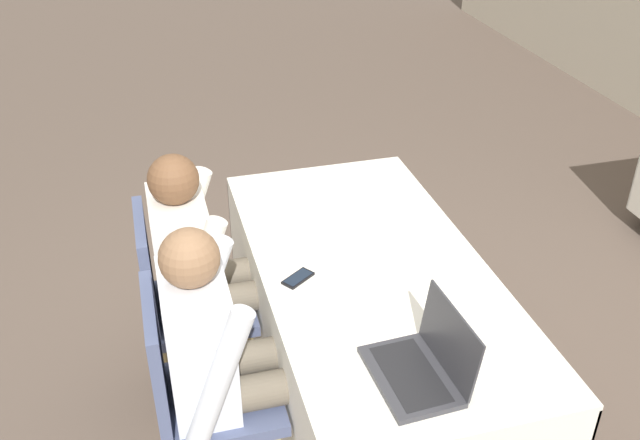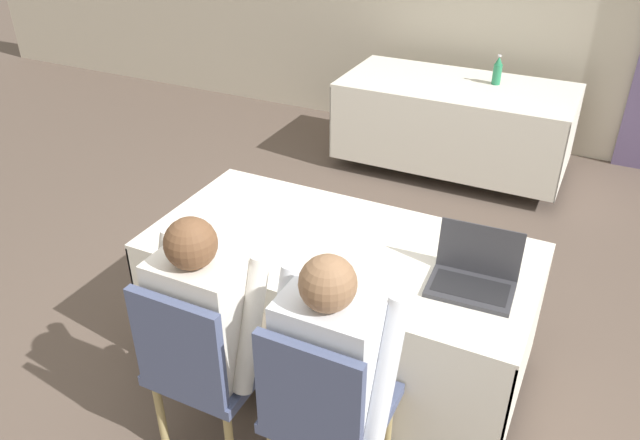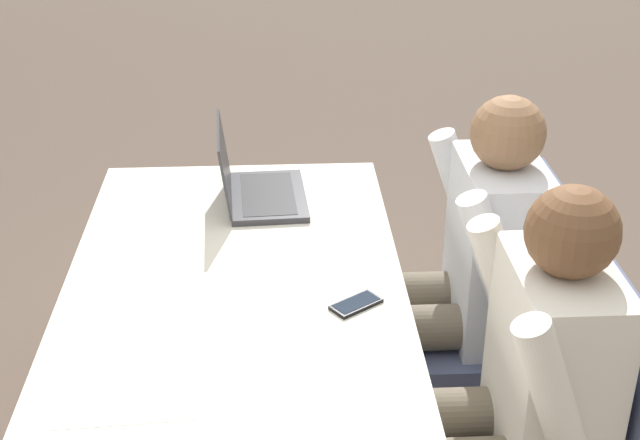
% 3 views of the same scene
% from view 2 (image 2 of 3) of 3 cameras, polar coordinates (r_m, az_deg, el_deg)
% --- Properties ---
extents(ground_plane, '(24.00, 24.00, 0.00)m').
position_cam_2_polar(ground_plane, '(3.37, 1.67, -12.79)').
color(ground_plane, brown).
extents(conference_table_near, '(1.81, 0.89, 0.74)m').
position_cam_2_polar(conference_table_near, '(3.01, 1.83, -4.96)').
color(conference_table_near, white).
rests_on(conference_table_near, ground_plane).
extents(conference_table_far, '(1.81, 0.89, 0.74)m').
position_cam_2_polar(conference_table_far, '(5.17, 12.32, 10.27)').
color(conference_table_far, white).
rests_on(conference_table_far, ground_plane).
extents(laptop, '(0.36, 0.28, 0.24)m').
position_cam_2_polar(laptop, '(2.70, 13.82, -5.10)').
color(laptop, '#333338').
rests_on(laptop, conference_table_near).
extents(cell_phone, '(0.13, 0.14, 0.01)m').
position_cam_2_polar(cell_phone, '(2.68, -0.68, -5.45)').
color(cell_phone, black).
rests_on(cell_phone, conference_table_near).
extents(paper_beside_laptop, '(0.23, 0.31, 0.00)m').
position_cam_2_polar(paper_beside_laptop, '(3.19, -1.67, 0.98)').
color(paper_beside_laptop, white).
rests_on(paper_beside_laptop, conference_table_near).
extents(water_bottle, '(0.07, 0.07, 0.23)m').
position_cam_2_polar(water_bottle, '(5.16, 15.91, 12.96)').
color(water_bottle, '#288456').
rests_on(water_bottle, conference_table_far).
extents(chair_near_left, '(0.44, 0.44, 0.93)m').
position_cam_2_polar(chair_near_left, '(2.65, -10.76, -12.73)').
color(chair_near_left, tan).
rests_on(chair_near_left, ground_plane).
extents(chair_near_right, '(0.44, 0.44, 0.93)m').
position_cam_2_polar(chair_near_right, '(2.44, 0.35, -16.90)').
color(chair_near_right, tan).
rests_on(chair_near_right, ground_plane).
extents(person_checkered_shirt, '(0.50, 0.52, 1.19)m').
position_cam_2_polar(person_checkered_shirt, '(2.61, -9.77, -8.82)').
color(person_checkered_shirt, '#665B4C').
rests_on(person_checkered_shirt, ground_plane).
extents(person_white_shirt, '(0.50, 0.52, 1.19)m').
position_cam_2_polar(person_white_shirt, '(2.39, 1.47, -12.67)').
color(person_white_shirt, '#665B4C').
rests_on(person_white_shirt, ground_plane).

